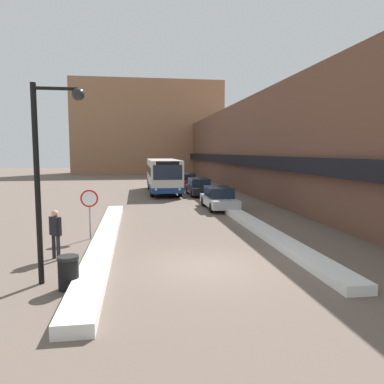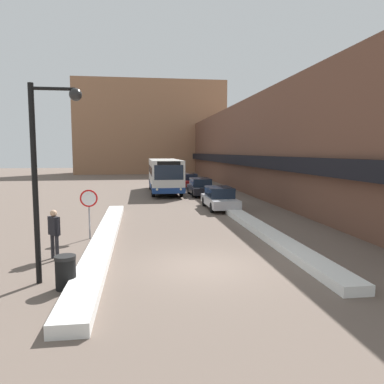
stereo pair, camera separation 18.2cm
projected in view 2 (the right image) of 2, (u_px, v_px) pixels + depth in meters
The scene contains 13 objects.
ground_plane at pixel (204, 267), 12.49m from camera, with size 160.00×160.00×0.00m, color #66564C.
building_row_right at pixel (262, 147), 37.04m from camera, with size 5.50×60.00×8.58m.
building_backdrop_far at pixel (151, 128), 66.76m from camera, with size 26.00×8.00×16.01m.
snow_bank_left at pixel (105, 238), 15.91m from camera, with size 0.90×16.88×0.33m.
snow_bank_right at pixel (270, 235), 16.52m from camera, with size 0.90×13.61×0.31m.
city_bus at pixel (165, 174), 34.98m from camera, with size 2.69×10.62×3.09m.
parked_car_front at pixel (220, 198), 25.03m from camera, with size 1.81×4.74×1.47m.
parked_car_middle at pixel (200, 187), 32.86m from camera, with size 1.87×4.80×1.50m.
parked_car_back at pixel (189, 180), 40.33m from camera, with size 1.80×4.35×1.48m.
stop_sign at pixel (89, 203), 16.34m from camera, with size 0.76×0.08×2.18m.
street_lamp at pixel (45, 160), 10.61m from camera, with size 1.46×0.36×5.73m.
pedestrian at pixel (54, 230), 13.29m from camera, with size 0.48×0.50×1.78m.
trash_bin at pixel (66, 272), 10.43m from camera, with size 0.59×0.59×0.95m.
Camera 2 is at (-2.08, -11.98, 3.83)m, focal length 35.00 mm.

